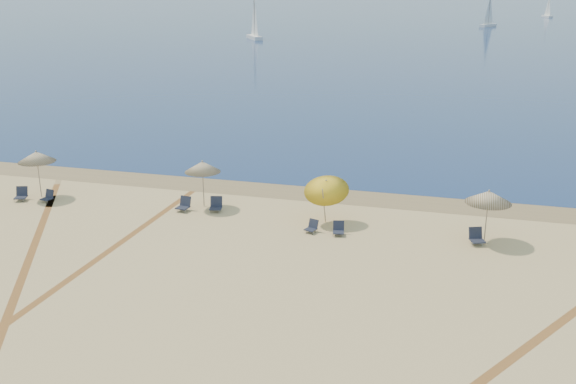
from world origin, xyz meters
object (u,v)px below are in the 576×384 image
sailboat_1 (548,10)px  chair_6 (312,227)px  chair_4 (184,204)px  chair_8 (476,237)px  chair_7 (339,229)px  chair_3 (48,196)px  chair_2 (21,194)px  umbrella_1 (37,157)px  umbrella_2 (202,167)px  sailboat_2 (255,24)px  chair_5 (216,205)px  umbrella_4 (489,197)px  umbrella_3 (326,186)px  sailboat_0 (489,16)px

sailboat_1 → chair_6: bearing=-118.6°
chair_4 → chair_8: chair_8 is taller
chair_4 → chair_7: chair_4 is taller
chair_4 → chair_3: bearing=-168.4°
chair_2 → chair_6: chair_2 is taller
umbrella_1 → umbrella_2: size_ratio=1.04×
chair_4 → chair_2: bearing=-168.0°
chair_6 → chair_7: 1.27m
sailboat_2 → umbrella_1: bearing=-113.2°
sailboat_1 → chair_7: bearing=-118.2°
umbrella_1 → chair_8: umbrella_1 is taller
chair_3 → chair_5: chair_5 is taller
umbrella_2 → sailboat_2: sailboat_2 is taller
chair_3 → chair_6: size_ratio=0.99×
umbrella_2 → chair_3: bearing=-170.6°
chair_6 → umbrella_4: bearing=27.1°
umbrella_1 → chair_5: bearing=1.7°
chair_3 → sailboat_1: size_ratio=0.10×
chair_3 → chair_5: (9.25, 0.90, 0.05)m
chair_7 → chair_8: 6.25m
umbrella_1 → chair_2: bearing=-131.6°
chair_5 → chair_8: (12.92, -1.06, -0.00)m
umbrella_3 → chair_6: size_ratio=3.69×
umbrella_1 → chair_7: (16.78, -1.27, -1.99)m
umbrella_2 → sailboat_0: sailboat_0 is taller
umbrella_2 → chair_5: bearing=-29.3°
umbrella_3 → sailboat_2: (-32.02, 89.60, 0.79)m
chair_4 → chair_8: 14.56m
umbrella_4 → chair_6: bearing=-173.1°
chair_7 → chair_6: bearing=169.7°
umbrella_1 → chair_2: 2.20m
umbrella_2 → chair_5: (0.86, -0.48, -1.84)m
chair_8 → sailboat_0: bearing=67.9°
umbrella_4 → umbrella_1: bearing=179.2°
umbrella_4 → chair_4: 15.02m
chair_8 → chair_7: bearing=164.1°
chair_2 → sailboat_1: size_ratio=0.13×
umbrella_2 → chair_8: (13.78, -1.54, -1.84)m
sailboat_0 → sailboat_1: (16.67, 39.64, -0.43)m
chair_5 → sailboat_0: (16.32, 131.43, 2.14)m
umbrella_4 → chair_3: umbrella_4 is taller
chair_4 → chair_7: (8.32, -1.22, -0.04)m
umbrella_2 → umbrella_4: (14.15, -1.10, -0.05)m
chair_8 → chair_2: bearing=159.4°
chair_4 → chair_6: size_ratio=1.09×
chair_7 → sailboat_1: 174.65m
chair_5 → chair_7: bearing=-26.5°
umbrella_4 → chair_2: 24.13m
chair_5 → chair_2: bearing=172.4°
sailboat_0 → chair_8: bearing=-61.7°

